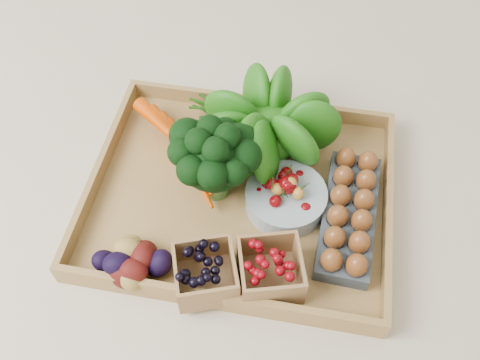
% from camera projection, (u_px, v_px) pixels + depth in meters
% --- Properties ---
extents(ground, '(4.00, 4.00, 0.00)m').
position_uv_depth(ground, '(240.00, 199.00, 1.01)').
color(ground, beige).
rests_on(ground, ground).
extents(tray, '(0.55, 0.45, 0.01)m').
position_uv_depth(tray, '(240.00, 196.00, 1.00)').
color(tray, '#9F7A43').
rests_on(tray, ground).
extents(carrots, '(0.21, 0.15, 0.05)m').
position_uv_depth(carrots, '(183.00, 150.00, 1.03)').
color(carrots, '#CF4000').
rests_on(carrots, tray).
extents(lettuce, '(0.17, 0.17, 0.17)m').
position_uv_depth(lettuce, '(270.00, 121.00, 0.99)').
color(lettuce, '#10590D').
rests_on(lettuce, tray).
extents(broccoli, '(0.16, 0.16, 0.13)m').
position_uv_depth(broccoli, '(215.00, 171.00, 0.95)').
color(broccoli, black).
rests_on(broccoli, tray).
extents(cherry_bowl, '(0.15, 0.15, 0.04)m').
position_uv_depth(cherry_bowl, '(286.00, 198.00, 0.97)').
color(cherry_bowl, '#8C9EA5').
rests_on(cherry_bowl, tray).
extents(egg_carton, '(0.10, 0.26, 0.03)m').
position_uv_depth(egg_carton, '(348.00, 216.00, 0.95)').
color(egg_carton, '#3B434B').
rests_on(egg_carton, tray).
extents(potatoes, '(0.13, 0.13, 0.08)m').
position_uv_depth(potatoes, '(130.00, 259.00, 0.87)').
color(potatoes, '#3A0B09').
rests_on(potatoes, tray).
extents(punnet_blackberry, '(0.13, 0.13, 0.07)m').
position_uv_depth(punnet_blackberry, '(206.00, 273.00, 0.87)').
color(punnet_blackberry, black).
rests_on(punnet_blackberry, tray).
extents(punnet_raspberry, '(0.13, 0.13, 0.07)m').
position_uv_depth(punnet_raspberry, '(270.00, 270.00, 0.87)').
color(punnet_raspberry, '#66040B').
rests_on(punnet_raspberry, tray).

